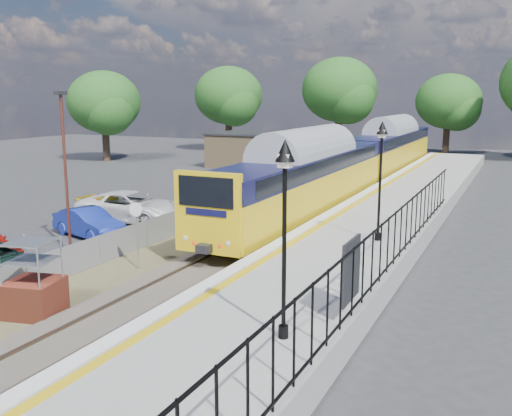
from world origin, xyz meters
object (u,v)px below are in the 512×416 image
Objects in this scene: victorian_lamp_north at (381,153)px; car_yellow at (115,209)px; car_blue at (89,223)px; train at (359,157)px; brick_plinth at (33,280)px; carpark_lamp at (65,163)px; victorian_lamp_south at (285,193)px; speed_sign at (137,225)px; car_white at (130,207)px.

victorian_lamp_north is 1.14× the size of car_yellow.
train is at bearing -7.16° from car_blue.
carpark_lamp reaches higher than brick_plinth.
car_blue is (-5.21, 8.24, -0.44)m from brick_plinth.
victorian_lamp_south reaches higher than speed_sign.
car_blue is at bearing -161.02° from car_yellow.
train reaches higher than car_blue.
car_yellow is (-6.59, 6.80, -1.15)m from speed_sign.
brick_plinth reaches higher than car_blue.
train is 21.68m from carpark_lamp.
victorian_lamp_south reaches higher than train.
carpark_lamp reaches higher than car_yellow.
brick_plinth is at bearing -55.32° from carpark_lamp.
victorian_lamp_south is 13.21m from carpark_lamp.
brick_plinth is at bearing -159.03° from car_white.
carpark_lamp is at bearing -107.15° from train.
car_blue is at bearing -178.58° from car_white.
car_yellow is at bearing -122.11° from train.
victorian_lamp_north is at bearing -99.99° from car_yellow.
victorian_lamp_south reaches higher than brick_plinth.
car_blue is at bearing -172.95° from victorian_lamp_north.
brick_plinth is 0.41× the size of car_white.
victorian_lamp_south is at bearing -78.24° from train.
victorian_lamp_south is 1.13× the size of car_blue.
victorian_lamp_north is 0.70× the size of carpark_lamp.
car_yellow is (-14.39, 1.94, -3.71)m from victorian_lamp_north.
victorian_lamp_south is at bearing -131.60° from car_yellow.
victorian_lamp_north is at bearing 19.97° from carpark_lamp.
car_white is (1.03, -0.02, 0.19)m from car_yellow.
speed_sign reaches higher than brick_plinth.
victorian_lamp_south is 16.06m from car_blue.
brick_plinth is 13.51m from car_yellow.
victorian_lamp_north is at bearing -72.12° from train.
car_yellow is 0.72× the size of car_white.
victorian_lamp_south is 19.21m from car_yellow.
car_yellow is 1.05m from car_white.
carpark_lamp is at bearing -160.03° from victorian_lamp_north.
carpark_lamp reaches higher than victorian_lamp_north.
train is 17.59× the size of brick_plinth.
victorian_lamp_south is at bearing -1.12° from brick_plinth.
car_blue is at bearing 147.57° from victorian_lamp_south.
speed_sign is at bearing -9.00° from carpark_lamp.
train reaches higher than car_white.
victorian_lamp_north is 17.37m from train.
car_white is (-1.69, 6.16, -3.01)m from carpark_lamp.
train is 10.04× the size of car_blue.
victorian_lamp_south is 1.98× the size of brick_plinth.
speed_sign is 8.82m from car_white.
victorian_lamp_north is 13.95m from car_white.
car_white is at bearing 115.31° from brick_plinth.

